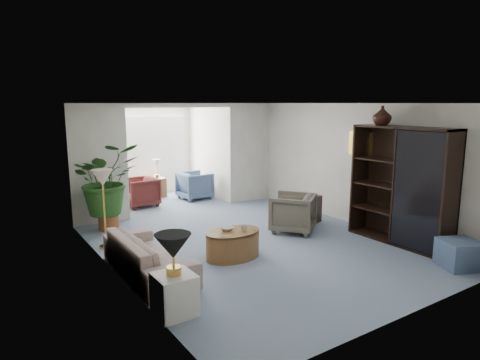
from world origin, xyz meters
TOP-DOWN VIEW (x-y plane):
  - floor at (0.00, 0.00)m, footprint 6.00×6.00m
  - sunroom_floor at (0.00, 4.10)m, footprint 2.60×2.60m
  - back_pier_left at (-1.90, 3.00)m, footprint 1.20×0.12m
  - back_pier_right at (1.90, 3.00)m, footprint 1.20×0.12m
  - back_header at (0.00, 3.00)m, footprint 2.60×0.12m
  - window_pane at (0.00, 5.18)m, footprint 2.20×0.02m
  - window_blinds at (0.00, 5.15)m, footprint 2.20×0.02m
  - framed_picture at (2.46, -0.10)m, footprint 0.04×0.50m
  - sofa at (-2.09, -0.08)m, footprint 0.79×1.99m
  - end_table at (-2.29, -1.43)m, footprint 0.46×0.46m
  - table_lamp at (-2.29, -1.43)m, footprint 0.44×0.44m
  - floor_lamp at (-2.29, 1.40)m, footprint 0.36×0.36m
  - coffee_table at (-0.69, -0.23)m, footprint 1.19×1.19m
  - coffee_bowl at (-0.74, -0.13)m, footprint 0.27×0.27m
  - coffee_cup at (-0.54, -0.33)m, footprint 0.14×0.14m
  - wingback_chair at (1.07, 0.34)m, footprint 1.14×1.14m
  - side_table_dark at (1.77, 0.64)m, footprint 0.57×0.50m
  - entertainment_cabinet at (2.23, -1.24)m, footprint 0.50×1.89m
  - cabinet_urn at (2.23, -0.74)m, footprint 0.34×0.34m
  - ottoman at (1.99, -2.52)m, footprint 0.71×0.71m
  - plant_pot at (-1.93, 2.46)m, footprint 0.40×0.40m
  - house_plant at (-1.93, 2.46)m, footprint 1.28×1.11m
  - sunroom_chair_blue at (0.80, 3.97)m, footprint 0.81×0.79m
  - sunroom_chair_maroon at (-0.70, 3.97)m, footprint 0.81×0.79m
  - sunroom_table at (0.05, 4.72)m, footprint 0.43×0.34m
  - shelf_clutter at (2.18, -1.62)m, footprint 0.30×0.50m

SIDE VIEW (x-z plane):
  - floor at x=0.00m, z-range 0.00..0.00m
  - sunroom_floor at x=0.00m, z-range 0.00..0.00m
  - plant_pot at x=-1.93m, z-range 0.00..0.32m
  - ottoman at x=1.99m, z-range 0.00..0.43m
  - coffee_table at x=-0.69m, z-range 0.00..0.45m
  - end_table at x=-2.29m, z-range 0.00..0.50m
  - sunroom_table at x=0.05m, z-range 0.00..0.51m
  - side_table_dark at x=1.77m, z-range 0.00..0.57m
  - sofa at x=-2.09m, z-range 0.00..0.58m
  - sunroom_chair_maroon at x=-0.70m, z-range 0.00..0.71m
  - sunroom_chair_blue at x=0.80m, z-range 0.00..0.72m
  - wingback_chair at x=1.07m, z-range 0.00..0.75m
  - coffee_bowl at x=-0.74m, z-range 0.45..0.50m
  - coffee_cup at x=-0.54m, z-range 0.45..0.55m
  - table_lamp at x=-2.29m, z-range 0.70..1.00m
  - house_plant at x=-1.93m, z-range 0.32..1.74m
  - entertainment_cabinet at x=2.23m, z-range 0.00..2.10m
  - shelf_clutter at x=2.18m, z-range 0.56..1.62m
  - back_pier_left at x=-1.90m, z-range 0.00..2.50m
  - back_pier_right at x=1.90m, z-range 0.00..2.50m
  - floor_lamp at x=-2.29m, z-range 1.11..1.39m
  - window_pane at x=0.00m, z-range 0.65..2.15m
  - window_blinds at x=0.00m, z-range 0.65..2.15m
  - framed_picture at x=2.46m, z-range 1.50..1.90m
  - cabinet_urn at x=2.23m, z-range 2.10..2.45m
  - back_header at x=0.00m, z-range 2.40..2.50m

